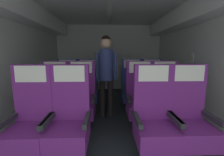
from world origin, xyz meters
TOP-DOWN VIEW (x-y plane):
  - ground at (0.00, 2.66)m, footprint 3.88×5.72m
  - fuselage_shell at (0.00, 2.93)m, footprint 3.76×5.37m
  - seat_a_left_window at (-0.99, 1.59)m, footprint 0.50×0.52m
  - seat_a_left_aisle at (-0.52, 1.60)m, footprint 0.50×0.52m
  - seat_a_right_aisle at (0.98, 1.60)m, footprint 0.50×0.52m
  - seat_a_right_window at (0.52, 1.59)m, footprint 0.50×0.52m
  - seat_b_left_window at (-0.98, 2.44)m, footprint 0.50×0.52m
  - seat_b_left_aisle at (-0.51, 2.44)m, footprint 0.50×0.52m
  - seat_b_right_aisle at (0.97, 2.44)m, footprint 0.50×0.52m
  - seat_b_right_window at (0.52, 2.43)m, footprint 0.50×0.52m
  - seat_c_left_window at (-0.98, 3.31)m, footprint 0.50×0.52m
  - seat_c_left_aisle at (-0.51, 3.30)m, footprint 0.50×0.52m
  - seat_c_right_aisle at (0.99, 3.29)m, footprint 0.50×0.52m
  - seat_c_right_window at (0.52, 3.30)m, footprint 0.50×0.52m
  - flight_attendant at (-0.08, 2.81)m, footprint 0.43×0.28m

SIDE VIEW (x-z plane):
  - ground at x=0.00m, z-range -0.02..0.00m
  - seat_a_left_window at x=-0.99m, z-range -0.10..1.06m
  - seat_a_left_aisle at x=-0.52m, z-range -0.10..1.06m
  - seat_a_right_aisle at x=0.98m, z-range -0.10..1.06m
  - seat_a_right_window at x=0.52m, z-range -0.10..1.06m
  - seat_b_left_window at x=-0.98m, z-range -0.10..1.06m
  - seat_b_left_aisle at x=-0.51m, z-range -0.10..1.06m
  - seat_b_right_aisle at x=0.97m, z-range -0.10..1.06m
  - seat_b_right_window at x=0.52m, z-range -0.10..1.06m
  - seat_c_left_window at x=-0.98m, z-range -0.10..1.06m
  - seat_c_left_aisle at x=-0.51m, z-range -0.10..1.06m
  - seat_c_right_aisle at x=0.99m, z-range -0.10..1.06m
  - seat_c_right_window at x=0.52m, z-range -0.10..1.06m
  - flight_attendant at x=-0.08m, z-range 0.19..1.83m
  - fuselage_shell at x=0.00m, z-range 0.51..2.84m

